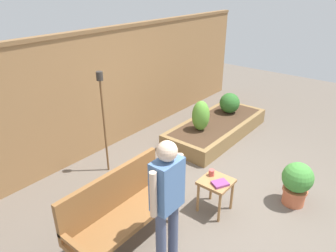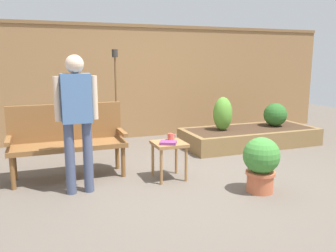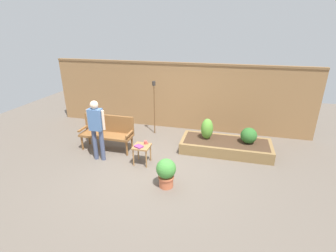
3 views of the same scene
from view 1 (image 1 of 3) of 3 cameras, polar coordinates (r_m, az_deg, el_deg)
ground_plane at (r=4.69m, az=10.91°, el=-13.17°), size 14.00×14.00×0.00m
fence_back at (r=5.65m, az=-11.86°, el=6.32°), size 8.40×0.14×2.16m
garden_bench at (r=3.71m, az=-8.80°, el=-14.14°), size 1.44×0.48×0.94m
side_table at (r=4.25m, az=8.75°, el=-10.76°), size 0.40×0.40×0.48m
cup_on_table at (r=4.28m, az=7.99°, el=-8.44°), size 0.11×0.08×0.09m
book_on_table at (r=4.13m, az=9.51°, el=-10.32°), size 0.25×0.23×0.03m
potted_boxwood at (r=4.69m, az=22.50°, el=-9.42°), size 0.42×0.42×0.64m
raised_planter_bed at (r=6.37m, az=8.86°, el=-0.38°), size 2.40×1.00×0.30m
shrub_near_bench at (r=5.79m, az=6.01°, el=1.88°), size 0.33×0.33×0.58m
shrub_far_corner at (r=6.71m, az=11.20°, el=4.16°), size 0.42×0.42×0.42m
tiki_torch at (r=4.82m, az=-11.91°, el=3.69°), size 0.10×0.10×1.67m
person_by_bench at (r=3.15m, az=-0.16°, el=-12.96°), size 0.47×0.20×1.56m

